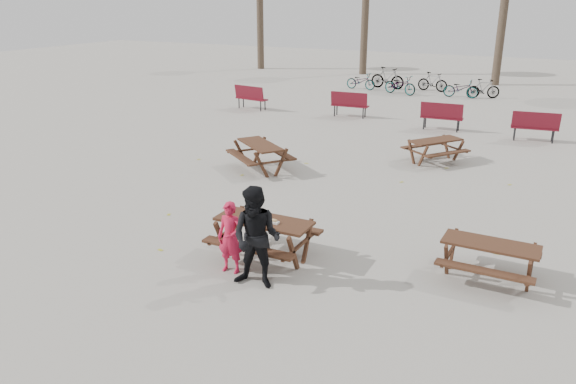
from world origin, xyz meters
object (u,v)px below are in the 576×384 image
at_px(main_picnic_table, 264,229).
at_px(child, 230,238).
at_px(soda_bottle, 252,219).
at_px(picnic_table_north, 260,157).
at_px(picnic_table_far, 435,151).
at_px(adult, 257,238).
at_px(food_tray, 274,222).
at_px(picnic_table_east, 489,261).

bearing_deg(main_picnic_table, child, -109.81).
height_order(main_picnic_table, child, child).
bearing_deg(main_picnic_table, soda_bottle, -118.64).
height_order(picnic_table_north, picnic_table_far, picnic_table_north).
distance_m(soda_bottle, picnic_table_far, 8.25).
bearing_deg(soda_bottle, picnic_table_north, 117.81).
bearing_deg(picnic_table_far, main_picnic_table, -153.19).
height_order(soda_bottle, adult, adult).
relative_size(child, picnic_table_north, 0.74).
bearing_deg(adult, main_picnic_table, 105.49).
distance_m(main_picnic_table, food_tray, 0.33).
bearing_deg(main_picnic_table, adult, -67.52).
bearing_deg(child, picnic_table_far, 74.09).
xyz_separation_m(main_picnic_table, picnic_table_far, (1.42, 7.88, -0.25)).
distance_m(main_picnic_table, child, 0.79).
distance_m(soda_bottle, adult, 0.94).
distance_m(food_tray, picnic_table_far, 8.05).
height_order(main_picnic_table, picnic_table_east, main_picnic_table).
xyz_separation_m(main_picnic_table, adult, (0.41, -0.99, 0.30)).
bearing_deg(adult, picnic_table_east, 22.73).
relative_size(soda_bottle, child, 0.13).
height_order(soda_bottle, child, child).
bearing_deg(picnic_table_east, picnic_table_north, 151.04).
bearing_deg(food_tray, picnic_table_east, 16.26).
relative_size(picnic_table_east, picnic_table_north, 0.91).
xyz_separation_m(main_picnic_table, food_tray, (0.25, -0.07, 0.21)).
xyz_separation_m(main_picnic_table, child, (-0.27, -0.74, 0.07)).
bearing_deg(food_tray, main_picnic_table, 164.13).
height_order(food_tray, picnic_table_north, food_tray).
bearing_deg(picnic_table_north, child, -28.58).
bearing_deg(picnic_table_north, food_tray, -21.25).
relative_size(soda_bottle, adult, 0.10).
relative_size(food_tray, picnic_table_north, 0.10).
bearing_deg(food_tray, soda_bottle, -158.61).
xyz_separation_m(adult, picnic_table_far, (1.01, 8.87, -0.54)).
bearing_deg(picnic_table_east, picnic_table_far, 111.01).
distance_m(adult, picnic_table_east, 4.04).
height_order(food_tray, picnic_table_east, food_tray).
bearing_deg(picnic_table_north, soda_bottle, -25.08).
relative_size(child, picnic_table_east, 0.82).
height_order(food_tray, child, child).
bearing_deg(soda_bottle, child, -105.88).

